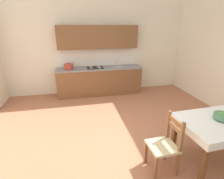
% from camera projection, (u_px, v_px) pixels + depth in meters
% --- Properties ---
extents(ground_plane, '(6.46, 6.71, 0.10)m').
position_uv_depth(ground_plane, '(121.00, 144.00, 3.57)').
color(ground_plane, '#AD6B4C').
extents(wall_back, '(6.46, 0.12, 4.24)m').
position_uv_depth(wall_back, '(97.00, 28.00, 5.69)').
color(wall_back, silver).
rests_on(wall_back, ground_plane).
extents(kitchen_cabinetry, '(2.77, 0.63, 2.20)m').
position_uv_depth(kitchen_cabinetry, '(99.00, 69.00, 5.81)').
color(kitchen_cabinetry, brown).
rests_on(kitchen_cabinetry, ground_plane).
extents(dining_table, '(1.41, 0.99, 0.75)m').
position_uv_depth(dining_table, '(221.00, 127.00, 2.91)').
color(dining_table, brown).
rests_on(dining_table, ground_plane).
extents(dining_chair_tv_side, '(0.43, 0.43, 0.93)m').
position_uv_depth(dining_chair_tv_side, '(165.00, 145.00, 2.76)').
color(dining_chair_tv_side, '#D1BC89').
rests_on(dining_chair_tv_side, ground_plane).
extents(fruit_bowl, '(0.30, 0.30, 0.12)m').
position_uv_depth(fruit_bowl, '(223.00, 116.00, 2.87)').
color(fruit_bowl, '#4C7F5B').
rests_on(fruit_bowl, dining_table).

